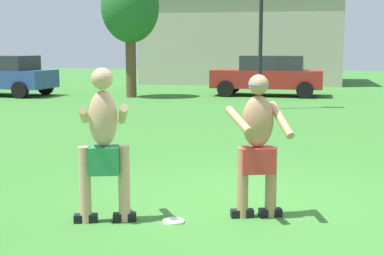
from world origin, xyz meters
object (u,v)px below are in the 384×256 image
at_px(player_with_cap, 258,140).
at_px(player_in_green, 104,142).
at_px(frisbee, 174,221).
at_px(car_blue_mid_lot, 1,75).
at_px(car_red_near_post, 268,75).
at_px(tree_right_field, 130,9).

distance_m(player_with_cap, player_in_green, 1.71).
xyz_separation_m(frisbee, car_blue_mid_lot, (-10.37, 14.38, 0.81)).
relative_size(player_with_cap, frisbee, 6.75).
xyz_separation_m(player_with_cap, car_red_near_post, (-0.82, 15.96, -0.07)).
height_order(car_red_near_post, tree_right_field, tree_right_field).
height_order(player_with_cap, frisbee, player_with_cap).
bearing_deg(player_in_green, tree_right_field, 106.25).
relative_size(player_with_cap, car_red_near_post, 0.38).
bearing_deg(player_with_cap, frisbee, -157.18).
relative_size(car_red_near_post, tree_right_field, 0.92).
bearing_deg(player_in_green, car_blue_mid_lot, 123.55).
distance_m(player_in_green, frisbee, 1.17).
relative_size(car_blue_mid_lot, tree_right_field, 0.94).
bearing_deg(tree_right_field, car_blue_mid_lot, -176.76).
height_order(player_in_green, car_blue_mid_lot, player_in_green).
distance_m(player_with_cap, frisbee, 1.30).
relative_size(player_with_cap, car_blue_mid_lot, 0.37).
bearing_deg(car_blue_mid_lot, frisbee, -54.21).
height_order(player_with_cap, car_blue_mid_lot, player_with_cap).
distance_m(frisbee, tree_right_field, 15.89).
distance_m(car_red_near_post, tree_right_field, 5.95).
bearing_deg(player_in_green, frisbee, 8.74).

